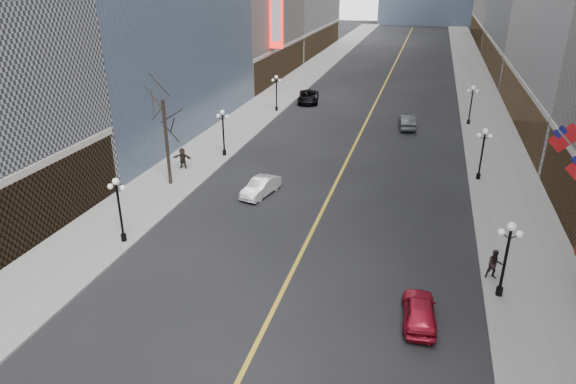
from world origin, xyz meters
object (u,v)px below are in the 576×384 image
Objects in this scene: car_nb_far at (308,97)px; car_sb_far at (407,122)px; streetlamp_west_1 at (119,203)px; streetlamp_west_3 at (276,89)px; streetlamp_east_3 at (471,101)px; streetlamp_west_2 at (223,128)px; streetlamp_east_1 at (507,252)px; streetlamp_east_2 at (483,149)px; car_sb_mid at (419,311)px; car_nb_mid at (261,187)px.

car_sb_far is at bearing -44.27° from car_nb_far.
streetlamp_west_1 is 36.00m from streetlamp_west_3.
streetlamp_west_2 is (-23.60, -18.00, 0.00)m from streetlamp_east_3.
car_nb_far is at bearing 116.36° from streetlamp_east_1.
streetlamp_east_1 is 29.68m from streetlamp_west_2.
streetlamp_east_3 is 0.78× the size of car_nb_far.
streetlamp_west_2 is (-23.60, 18.00, 0.00)m from streetlamp_east_1.
streetlamp_west_1 is (-23.60, -18.00, 0.00)m from streetlamp_east_2.
streetlamp_east_3 is at bearing -100.60° from car_sb_mid.
car_nb_mid is at bearing -155.15° from streetlamp_east_2.
streetlamp_east_2 is 0.95× the size of car_sb_far.
car_nb_far is at bearing 163.97° from streetlamp_east_3.
car_sb_mid is (16.56, -45.44, -0.10)m from car_nb_far.
car_nb_far is at bearing -41.86° from car_sb_far.
car_sb_far is at bearing -154.49° from streetlamp_east_3.
streetlamp_west_2 is at bearing 180.00° from streetlamp_east_2.
car_sb_mid is at bearing -32.88° from car_nb_mid.
streetlamp_east_1 reaches higher than car_sb_mid.
car_nb_far is at bearing 83.34° from streetlamp_west_2.
streetlamp_east_1 is 20.06m from car_nb_mid.
streetlamp_west_3 is at bearing 116.87° from car_nb_mid.
streetlamp_west_2 reaches higher than car_sb_far.
car_sb_mid is (19.36, -3.46, -2.19)m from streetlamp_west_1.
streetlamp_west_3 is at bearing -19.25° from car_sb_far.
car_nb_far is (-20.80, 5.98, -2.09)m from streetlamp_east_3.
car_nb_mid is (6.36, 10.01, -2.20)m from streetlamp_west_1.
car_nb_far is 1.23× the size of car_sb_far.
streetlamp_east_3 is at bearing 37.33° from streetlamp_west_2.
streetlamp_west_3 is (-23.60, 36.00, 0.00)m from streetlamp_east_1.
streetlamp_west_3 reaches higher than car_nb_far.
streetlamp_east_1 is 46.90m from car_nb_far.
streetlamp_east_1 is 1.00× the size of streetlamp_west_3.
streetlamp_west_1 is at bearing -123.25° from streetlamp_east_3.
car_nb_far reaches higher than car_sb_far.
streetlamp_east_1 is 1.09× the size of car_sb_mid.
car_sb_mid is 36.24m from car_sb_far.
streetlamp_east_2 is 16.38m from car_sb_far.
car_sb_far is (16.64, -3.32, -2.12)m from streetlamp_west_3.
streetlamp_east_2 and streetlamp_west_3 have the same top height.
streetlamp_east_3 is at bearing 56.75° from streetlamp_west_1.
streetlamp_west_2 is 22.29m from car_sb_far.
streetlamp_east_1 is 43.05m from streetlamp_west_3.
streetlamp_east_1 is at bearing 94.07° from car_sb_far.
car_nb_mid is at bearing -50.48° from car_sb_mid.
car_sb_mid is 0.88× the size of car_sb_far.
streetlamp_west_2 and streetlamp_west_3 have the same top height.
streetlamp_west_2 is 1.06× the size of car_nb_mid.
streetlamp_east_1 is at bearing -74.01° from car_nb_far.
car_nb_far reaches higher than car_nb_mid.
streetlamp_east_3 is at bearing 0.00° from streetlamp_west_3.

